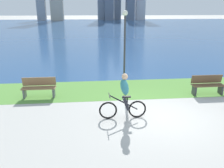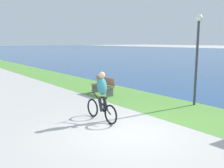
{
  "view_description": "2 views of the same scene",
  "coord_description": "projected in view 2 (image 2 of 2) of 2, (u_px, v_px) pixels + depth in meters",
  "views": [
    {
      "loc": [
        -2.63,
        -7.72,
        3.84
      ],
      "look_at": [
        -1.79,
        0.62,
        1.16
      ],
      "focal_mm": 37.6,
      "sensor_mm": 36.0,
      "label": 1
    },
    {
      "loc": [
        5.4,
        -4.75,
        2.71
      ],
      "look_at": [
        -1.27,
        0.41,
        1.27
      ],
      "focal_mm": 40.16,
      "sensor_mm": 36.0,
      "label": 2
    }
  ],
  "objects": [
    {
      "name": "bench_far_along_path",
      "position": [
        103.0,
        86.0,
        12.89
      ],
      "size": [
        1.5,
        0.47,
        0.9
      ],
      "color": "olive",
      "rests_on": "ground"
    },
    {
      "name": "ground_plane",
      "position": [
        127.0,
        133.0,
        7.53
      ],
      "size": [
        300.0,
        300.0,
        0.0
      ],
      "primitive_type": "plane",
      "color": "#B2AFA8"
    },
    {
      "name": "grass_strip_bayside",
      "position": [
        193.0,
        113.0,
        9.54
      ],
      "size": [
        120.0,
        3.03,
        0.01
      ],
      "primitive_type": "cube",
      "color": "#59933D",
      "rests_on": "ground"
    },
    {
      "name": "cyclist_lead",
      "position": [
        102.0,
        97.0,
        8.54
      ],
      "size": [
        1.74,
        0.52,
        1.7
      ],
      "color": "black",
      "rests_on": "ground"
    },
    {
      "name": "lamppost_tall",
      "position": [
        197.0,
        47.0,
        10.39
      ],
      "size": [
        0.28,
        0.28,
        3.8
      ],
      "color": "#38383D",
      "rests_on": "ground"
    }
  ]
}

